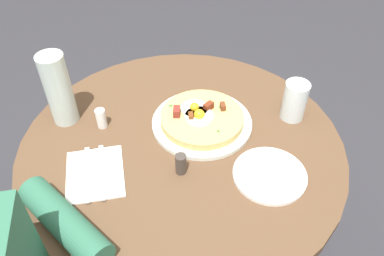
% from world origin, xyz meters
% --- Properties ---
extents(dining_table, '(0.87, 0.87, 0.71)m').
position_xyz_m(dining_table, '(0.00, 0.00, 0.54)').
color(dining_table, brown).
rests_on(dining_table, ground_plane).
extents(pizza_plate, '(0.28, 0.28, 0.01)m').
position_xyz_m(pizza_plate, '(0.07, 0.06, 0.71)').
color(pizza_plate, silver).
rests_on(pizza_plate, dining_table).
extents(breakfast_pizza, '(0.23, 0.23, 0.05)m').
position_xyz_m(breakfast_pizza, '(0.07, 0.06, 0.73)').
color(breakfast_pizza, tan).
rests_on(breakfast_pizza, pizza_plate).
extents(bread_plate, '(0.18, 0.18, 0.01)m').
position_xyz_m(bread_plate, '(0.19, -0.16, 0.71)').
color(bread_plate, white).
rests_on(bread_plate, dining_table).
extents(napkin, '(0.14, 0.17, 0.00)m').
position_xyz_m(napkin, '(-0.23, -0.07, 0.71)').
color(napkin, white).
rests_on(napkin, dining_table).
extents(fork, '(0.01, 0.18, 0.00)m').
position_xyz_m(fork, '(-0.21, -0.07, 0.71)').
color(fork, silver).
rests_on(fork, napkin).
extents(knife, '(0.01, 0.18, 0.00)m').
position_xyz_m(knife, '(-0.25, -0.07, 0.71)').
color(knife, silver).
rests_on(knife, napkin).
extents(water_glass, '(0.07, 0.07, 0.12)m').
position_xyz_m(water_glass, '(0.33, 0.05, 0.76)').
color(water_glass, silver).
rests_on(water_glass, dining_table).
extents(water_bottle, '(0.07, 0.07, 0.21)m').
position_xyz_m(water_bottle, '(-0.31, 0.16, 0.81)').
color(water_bottle, silver).
rests_on(water_bottle, dining_table).
extents(salt_shaker, '(0.03, 0.03, 0.06)m').
position_xyz_m(salt_shaker, '(-0.21, 0.11, 0.74)').
color(salt_shaker, white).
rests_on(salt_shaker, dining_table).
extents(pepper_shaker, '(0.03, 0.03, 0.06)m').
position_xyz_m(pepper_shaker, '(-0.02, -0.10, 0.73)').
color(pepper_shaker, '#3F3833').
rests_on(pepper_shaker, dining_table).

